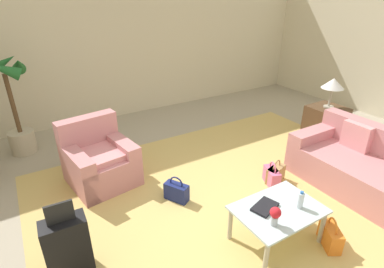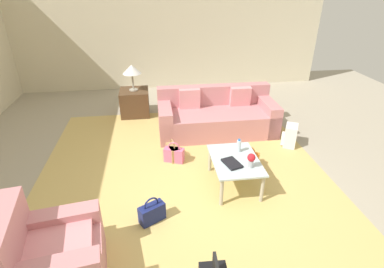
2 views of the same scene
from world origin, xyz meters
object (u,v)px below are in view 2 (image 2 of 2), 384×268
at_px(flower_vase, 251,159).
at_px(table_lamp, 132,70).
at_px(side_table, 135,102).
at_px(handbag_pink, 174,155).
at_px(backpack_white, 290,136).
at_px(coffee_table, 235,163).
at_px(water_bottle, 239,146).
at_px(couch, 216,116).
at_px(handbag_tan, 173,152).
at_px(armchair, 49,261).
at_px(handbag_orange, 248,159).
at_px(handbag_navy, 152,213).
at_px(coffee_table_book, 232,163).

bearing_deg(flower_vase, table_lamp, 28.65).
relative_size(side_table, handbag_pink, 1.69).
bearing_deg(table_lamp, backpack_white, -122.75).
bearing_deg(coffee_table, water_bottle, -26.57).
height_order(couch, handbag_tan, couch).
relative_size(armchair, water_bottle, 4.85).
bearing_deg(handbag_tan, couch, -43.91).
xyz_separation_m(armchair, side_table, (4.11, -0.67, -0.03)).
relative_size(coffee_table, handbag_orange, 2.56).
relative_size(coffee_table, side_table, 1.51).
xyz_separation_m(coffee_table, handbag_orange, (0.46, -0.36, -0.25)).
bearing_deg(side_table, table_lamp, 180.00).
xyz_separation_m(water_bottle, side_table, (2.60, 1.60, -0.25)).
xyz_separation_m(coffee_table, water_bottle, (0.20, -0.10, 0.16)).
bearing_deg(handbag_navy, water_bottle, -58.65).
bearing_deg(handbag_orange, coffee_table_book, 142.65).
xyz_separation_m(side_table, handbag_navy, (-3.39, -0.31, -0.15)).
bearing_deg(side_table, flower_vase, -151.35).
xyz_separation_m(water_bottle, handbag_tan, (0.64, 0.92, -0.41)).
distance_m(side_table, handbag_orange, 3.00).
distance_m(armchair, backpack_white, 4.17).
height_order(armchair, flower_vase, armchair).
height_order(couch, handbag_orange, couch).
distance_m(side_table, backpack_white, 3.32).
distance_m(handbag_orange, handbag_tan, 1.24).
distance_m(coffee_table_book, handbag_pink, 1.18).
bearing_deg(table_lamp, water_bottle, -148.39).
bearing_deg(couch, handbag_navy, 151.56).
height_order(handbag_orange, backpack_white, backpack_white).
bearing_deg(handbag_pink, couch, -40.95).
bearing_deg(handbag_tan, water_bottle, -124.64).
xyz_separation_m(water_bottle, backpack_white, (0.80, -1.19, -0.34)).
relative_size(coffee_table, flower_vase, 4.47).
distance_m(handbag_orange, handbag_navy, 1.87).
bearing_deg(coffee_table, handbag_navy, 116.21).
height_order(flower_vase, table_lamp, table_lamp).
xyz_separation_m(side_table, handbag_orange, (-2.34, -1.86, -0.15)).
relative_size(flower_vase, table_lamp, 0.37).
relative_size(coffee_table, water_bottle, 4.49).
bearing_deg(backpack_white, side_table, 57.25).
bearing_deg(handbag_pink, table_lamp, 18.60).
relative_size(table_lamp, backpack_white, 1.37).
xyz_separation_m(coffee_table_book, table_lamp, (2.92, 1.42, 0.55)).
bearing_deg(couch, handbag_tan, 136.09).
height_order(side_table, handbag_pink, side_table).
xyz_separation_m(coffee_table, table_lamp, (2.80, 1.50, 0.62)).
distance_m(water_bottle, coffee_table_book, 0.38).
bearing_deg(water_bottle, handbag_pink, 58.95).
height_order(coffee_table, handbag_tan, coffee_table).
height_order(side_table, handbag_navy, side_table).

